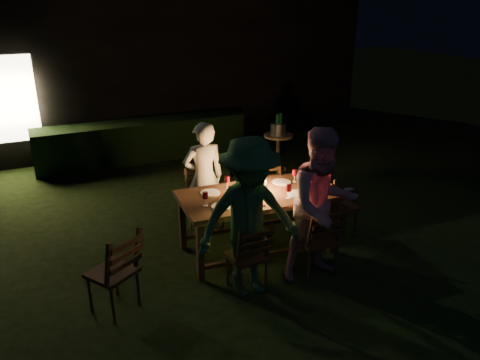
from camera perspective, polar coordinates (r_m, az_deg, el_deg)
name	(u,v)px	position (r m, az deg, el deg)	size (l,w,h in m)	color
garden_envelope	(135,65)	(11.92, -12.68, 13.50)	(40.00, 40.00, 3.20)	black
dining_table	(257,199)	(5.94, 2.09, -2.36)	(2.00, 1.08, 0.81)	#4D2F19
chair_near_left	(247,267)	(5.37, 0.88, -10.62)	(0.42, 0.45, 0.91)	#4D2F19
chair_near_right	(317,251)	(5.71, 9.35, -8.52)	(0.48, 0.51, 0.99)	#4D2F19
chair_far_left	(206,212)	(6.64, -4.21, -3.93)	(0.45, 0.48, 0.95)	#4D2F19
chair_far_right	(270,202)	(6.97, 3.70, -2.64)	(0.49, 0.52, 0.95)	#4D2F19
chair_end	(338,215)	(6.67, 11.82, -4.23)	(0.48, 0.45, 0.95)	#4D2F19
chair_spare	(115,285)	(5.20, -15.00, -12.29)	(0.62, 0.63, 0.99)	#4D2F19
person_house_side	(204,178)	(6.48, -4.44, 0.29)	(0.58, 0.38, 1.58)	white
person_opp_right	(322,206)	(5.39, 10.00, -3.10)	(0.89, 0.69, 1.83)	#CD8DA4
person_opp_left	(249,219)	(5.02, 1.12, -4.76)	(1.17, 0.67, 1.82)	#346937
lantern	(259,180)	(5.91, 2.38, 0.01)	(0.16, 0.16, 0.35)	white
plate_far_left	(210,193)	(5.91, -3.64, -1.56)	(0.25, 0.25, 0.01)	white
plate_near_left	(222,206)	(5.53, -2.23, -3.22)	(0.25, 0.25, 0.01)	white
plate_far_right	(282,182)	(6.26, 5.08, -0.25)	(0.25, 0.25, 0.01)	white
plate_near_right	(297,194)	(5.90, 6.97, -1.72)	(0.25, 0.25, 0.01)	white
wineglass_a	(227,183)	(6.01, -1.57, -0.31)	(0.06, 0.06, 0.18)	#59070F
wineglass_b	(205,199)	(5.54, -4.24, -2.33)	(0.06, 0.06, 0.18)	#59070F
wineglass_c	(289,192)	(5.76, 5.97, -1.42)	(0.06, 0.06, 0.18)	#59070F
wineglass_d	(295,176)	(6.28, 6.66, 0.52)	(0.06, 0.06, 0.18)	#59070F
wineglass_e	(260,197)	(5.58, 2.40, -2.09)	(0.06, 0.06, 0.18)	silver
bottle_table	(239,186)	(5.76, -0.16, -0.72)	(0.07, 0.07, 0.28)	#0F471E
napkin_left	(256,205)	(5.58, 2.00, -3.01)	(0.18, 0.14, 0.01)	red
napkin_right	(307,195)	(5.89, 8.19, -1.87)	(0.18, 0.14, 0.01)	red
phone	(218,210)	(5.44, -2.64, -3.70)	(0.14, 0.07, 0.01)	black
side_table	(278,139)	(8.79, 4.69, 5.00)	(0.54, 0.54, 0.73)	brown
ice_bucket	(279,129)	(8.73, 4.73, 6.24)	(0.30, 0.30, 0.22)	#A5A8AD
bottle_bucket_a	(277,127)	(8.66, 4.58, 6.46)	(0.07, 0.07, 0.32)	#0F471E
bottle_bucket_b	(280,125)	(8.78, 4.90, 6.65)	(0.07, 0.07, 0.32)	#0F471E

